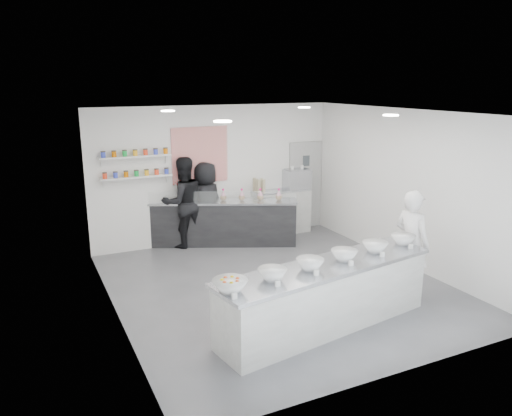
{
  "coord_description": "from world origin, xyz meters",
  "views": [
    {
      "loc": [
        -3.86,
        -7.16,
        3.49
      ],
      "look_at": [
        -0.24,
        0.4,
        1.35
      ],
      "focal_mm": 35.0,
      "sensor_mm": 36.0,
      "label": 1
    }
  ],
  "objects": [
    {
      "name": "downlight_3",
      "position": [
        1.4,
        1.6,
        2.98
      ],
      "size": [
        0.24,
        0.24,
        0.02
      ],
      "primitive_type": "cylinder",
      "color": "white",
      "rests_on": "ceiling"
    },
    {
      "name": "jar_shelf_upper",
      "position": [
        -1.75,
        2.9,
        2.02
      ],
      "size": [
        1.45,
        0.22,
        0.04
      ],
      "primitive_type": "cube",
      "color": "silver",
      "rests_on": "back_wall"
    },
    {
      "name": "label_cards",
      "position": [
        -0.16,
        -2.1,
        1.0
      ],
      "size": [
        3.31,
        0.04,
        0.07
      ],
      "primitive_type": null,
      "color": "white",
      "rests_on": "prep_counter"
    },
    {
      "name": "right_wall",
      "position": [
        2.75,
        0.0,
        1.5
      ],
      "size": [
        0.0,
        6.0,
        6.0
      ],
      "primitive_type": "plane",
      "rotation": [
        1.57,
        0.0,
        -1.57
      ],
      "color": "white",
      "rests_on": "floor"
    },
    {
      "name": "floor",
      "position": [
        0.0,
        0.0,
        0.0
      ],
      "size": [
        6.0,
        6.0,
        0.0
      ],
      "primitive_type": "plane",
      "color": "#515156",
      "rests_on": "ground"
    },
    {
      "name": "cup_stacks",
      "position": [
        1.0,
        2.78,
        1.19
      ],
      "size": [
        0.24,
        0.24,
        0.3
      ],
      "primitive_type": null,
      "color": "#9B9773",
      "rests_on": "espresso_ledge"
    },
    {
      "name": "prep_counter",
      "position": [
        -0.07,
        -1.59,
        0.48
      ],
      "size": [
        3.6,
        1.35,
        0.96
      ],
      "primitive_type": "cube",
      "rotation": [
        0.0,
        0.0,
        0.16
      ],
      "color": "#B3B3AD",
      "rests_on": "floor"
    },
    {
      "name": "jar_shelf_lower",
      "position": [
        -1.75,
        2.9,
        1.6
      ],
      "size": [
        1.45,
        0.22,
        0.04
      ],
      "primitive_type": "cube",
      "color": "silver",
      "rests_on": "back_wall"
    },
    {
      "name": "downlight_2",
      "position": [
        -1.4,
        1.6,
        2.98
      ],
      "size": [
        0.24,
        0.24,
        0.02
      ],
      "primitive_type": "cylinder",
      "color": "white",
      "rests_on": "ceiling"
    },
    {
      "name": "back_wall",
      "position": [
        0.0,
        3.0,
        1.5
      ],
      "size": [
        5.5,
        0.0,
        5.5
      ],
      "primitive_type": "plane",
      "rotation": [
        1.57,
        0.0,
        0.0
      ],
      "color": "white",
      "rests_on": "floor"
    },
    {
      "name": "ceiling",
      "position": [
        0.0,
        0.0,
        3.0
      ],
      "size": [
        6.0,
        6.0,
        0.0
      ],
      "primitive_type": "plane",
      "rotation": [
        3.14,
        0.0,
        0.0
      ],
      "color": "white",
      "rests_on": "floor"
    },
    {
      "name": "staff_right",
      "position": [
        -0.28,
        2.85,
        0.91
      ],
      "size": [
        1.04,
        0.88,
        1.81
      ],
      "primitive_type": "imported",
      "rotation": [
        0.0,
        0.0,
        3.54
      ],
      "color": "black",
      "rests_on": "floor"
    },
    {
      "name": "back_bar",
      "position": [
        0.02,
        2.6,
        0.49
      ],
      "size": [
        3.13,
        1.85,
        0.98
      ],
      "primitive_type": "cube",
      "rotation": [
        0.0,
        0.0,
        -0.43
      ],
      "color": "black",
      "rests_on": "floor"
    },
    {
      "name": "espresso_ledge",
      "position": [
        1.55,
        2.78,
        0.52
      ],
      "size": [
        1.4,
        0.45,
        1.04
      ],
      "primitive_type": "cube",
      "color": "#B3B3AD",
      "rests_on": "floor"
    },
    {
      "name": "downlight_0",
      "position": [
        -1.4,
        -1.0,
        2.98
      ],
      "size": [
        0.24,
        0.24,
        0.02
      ],
      "primitive_type": "cylinder",
      "color": "white",
      "rests_on": "ceiling"
    },
    {
      "name": "espresso_machine",
      "position": [
        1.96,
        2.78,
        1.26
      ],
      "size": [
        0.58,
        0.4,
        0.44
      ],
      "primitive_type": "cube",
      "color": "#93969E",
      "rests_on": "espresso_ledge"
    },
    {
      "name": "pattern_panel",
      "position": [
        -0.35,
        2.98,
        1.95
      ],
      "size": [
        1.25,
        0.03,
        1.2
      ],
      "primitive_type": "cube",
      "color": "red",
      "rests_on": "back_wall"
    },
    {
      "name": "sneeze_guard",
      "position": [
        -0.09,
        2.35,
        1.12
      ],
      "size": [
        2.85,
        1.31,
        0.27
      ],
      "primitive_type": "cube",
      "rotation": [
        0.0,
        0.0,
        -0.43
      ],
      "color": "white",
      "rests_on": "back_bar"
    },
    {
      "name": "staff_left",
      "position": [
        -0.8,
        2.85,
        0.98
      ],
      "size": [
        0.99,
        0.8,
        1.95
      ],
      "primitive_type": "imported",
      "rotation": [
        0.0,
        0.0,
        3.2
      ],
      "color": "black",
      "rests_on": "floor"
    },
    {
      "name": "cookie_bags",
      "position": [
        0.02,
        2.6,
        1.11
      ],
      "size": [
        2.37,
        1.19,
        0.26
      ],
      "primitive_type": null,
      "rotation": [
        0.0,
        0.0,
        -0.43
      ],
      "color": "pink",
      "rests_on": "back_bar"
    },
    {
      "name": "woman_prep",
      "position": [
        1.8,
        -1.24,
        0.9
      ],
      "size": [
        0.53,
        0.72,
        1.8
      ],
      "primitive_type": "imported",
      "rotation": [
        0.0,
        0.0,
        1.74
      ],
      "color": "white",
      "rests_on": "floor"
    },
    {
      "name": "prep_bowls",
      "position": [
        -0.07,
        -1.59,
        1.04
      ],
      "size": [
        3.67,
        1.06,
        0.16
      ],
      "primitive_type": null,
      "rotation": [
        0.0,
        0.0,
        0.16
      ],
      "color": "white",
      "rests_on": "prep_counter"
    },
    {
      "name": "back_door",
      "position": [
        2.3,
        2.97,
        1.05
      ],
      "size": [
        0.88,
        0.04,
        2.1
      ],
      "primitive_type": "cube",
      "color": "#A0A09D",
      "rests_on": "floor"
    },
    {
      "name": "downlight_1",
      "position": [
        1.4,
        -1.0,
        2.98
      ],
      "size": [
        0.24,
        0.24,
        0.02
      ],
      "primitive_type": "cylinder",
      "color": "white",
      "rests_on": "ceiling"
    },
    {
      "name": "preserve_jars",
      "position": [
        -1.75,
        2.88,
        1.88
      ],
      "size": [
        1.45,
        0.1,
        0.56
      ],
      "primitive_type": null,
      "color": "#FA3D1B",
      "rests_on": "jar_shelf_lower"
    },
    {
      "name": "left_wall",
      "position": [
        -2.75,
        0.0,
        1.5
      ],
      "size": [
        0.0,
        6.0,
        6.0
      ],
      "primitive_type": "plane",
      "rotation": [
        1.57,
        0.0,
        1.57
      ],
      "color": "white",
      "rests_on": "floor"
    }
  ]
}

